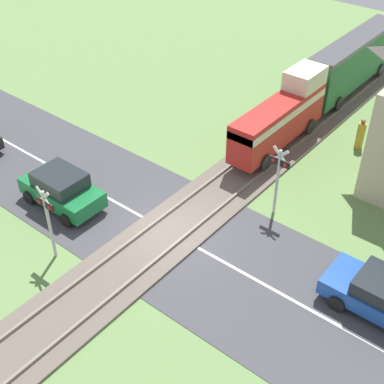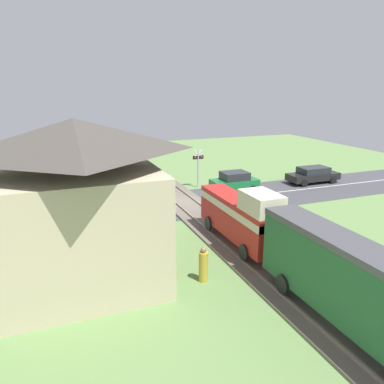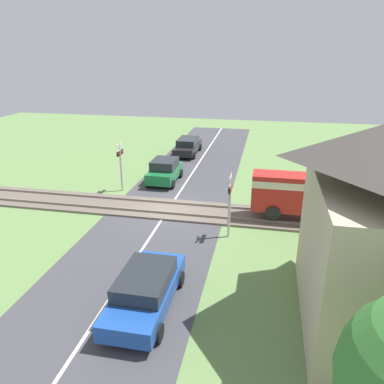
{
  "view_description": "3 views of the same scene",
  "coord_description": "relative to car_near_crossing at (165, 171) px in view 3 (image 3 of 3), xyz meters",
  "views": [
    {
      "loc": [
        10.57,
        -11.69,
        14.03
      ],
      "look_at": [
        0.0,
        1.37,
        1.2
      ],
      "focal_mm": 50.0,
      "sensor_mm": 36.0,
      "label": 1
    },
    {
      "loc": [
        8.62,
        23.57,
        7.99
      ],
      "look_at": [
        0.0,
        1.37,
        1.2
      ],
      "focal_mm": 35.0,
      "sensor_mm": 36.0,
      "label": 2
    },
    {
      "loc": [
        18.59,
        5.13,
        8.39
      ],
      "look_at": [
        0.0,
        1.37,
        1.2
      ],
      "focal_mm": 35.0,
      "sensor_mm": 36.0,
      "label": 3
    }
  ],
  "objects": [
    {
      "name": "crossing_signal_east_approach",
      "position": [
        7.11,
        5.1,
        1.19
      ],
      "size": [
        0.9,
        0.18,
        3.13
      ],
      "color": "#B7B7B7",
      "rests_on": "ground_plane"
    },
    {
      "name": "ground_plane",
      "position": [
        4.63,
        1.44,
        -0.82
      ],
      "size": [
        60.0,
        60.0,
        0.0
      ],
      "primitive_type": "plane",
      "color": "#66894C"
    },
    {
      "name": "road_surface",
      "position": [
        4.63,
        1.44,
        -0.81
      ],
      "size": [
        48.0,
        6.4,
        0.02
      ],
      "color": "#424247",
      "rests_on": "ground_plane"
    },
    {
      "name": "track_bed",
      "position": [
        4.63,
        1.44,
        -0.75
      ],
      "size": [
        2.8,
        48.0,
        0.24
      ],
      "color": "#665B51",
      "rests_on": "ground_plane"
    },
    {
      "name": "car_near_crossing",
      "position": [
        0.0,
        0.0,
        0.0
      ],
      "size": [
        3.63,
        1.88,
        1.58
      ],
      "color": "#197038",
      "rests_on": "ground_plane"
    },
    {
      "name": "car_behind_queue",
      "position": [
        -7.46,
        -0.0,
        -0.08
      ],
      "size": [
        4.5,
        1.84,
        1.39
      ],
      "color": "black",
      "rests_on": "ground_plane"
    },
    {
      "name": "car_far_side",
      "position": [
        12.96,
        2.88,
        -0.07
      ],
      "size": [
        4.55,
        1.94,
        1.41
      ],
      "color": "#1E4CA8",
      "rests_on": "ground_plane"
    },
    {
      "name": "crossing_signal_west_approach",
      "position": [
        2.15,
        -2.22,
        1.19
      ],
      "size": [
        0.9,
        0.18,
        3.13
      ],
      "color": "#B7B7B7",
      "rests_on": "ground_plane"
    }
  ]
}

